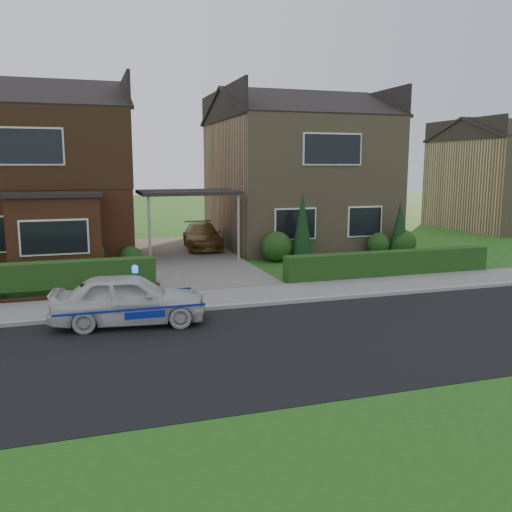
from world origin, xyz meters
name	(u,v)px	position (x,y,z in m)	size (l,w,h in m)	color
ground	(285,343)	(0.00, 0.00, 0.00)	(120.00, 120.00, 0.00)	#195416
road	(285,343)	(0.00, 0.00, 0.00)	(60.00, 6.00, 0.02)	black
kerb	(244,306)	(0.00, 3.05, 0.06)	(60.00, 0.16, 0.12)	#9E9993
sidewalk	(234,297)	(0.00, 4.10, 0.05)	(60.00, 2.00, 0.10)	slate
grass_verge	(423,464)	(0.00, -5.00, 0.00)	(60.00, 4.00, 0.01)	#195416
driveway	(189,258)	(0.00, 11.00, 0.06)	(3.80, 12.00, 0.12)	#666059
house_left	(35,164)	(-5.78, 13.90, 3.81)	(7.50, 9.53, 7.25)	brown
house_right	(295,167)	(5.80, 13.99, 3.66)	(7.50, 8.06, 7.25)	#8E7557
carport_link	(188,193)	(0.00, 10.95, 2.66)	(3.80, 3.00, 2.77)	black
dwarf_wall	(18,298)	(-5.80, 5.30, 0.18)	(7.70, 0.25, 0.36)	brown
hedge_left	(19,303)	(-5.80, 5.45, 0.00)	(7.50, 0.55, 0.90)	#123913
hedge_right	(389,277)	(5.80, 5.35, 0.00)	(7.50, 0.55, 0.80)	#123913
shrub_left_mid	(85,254)	(-4.00, 9.30, 0.66)	(1.32, 1.32, 1.32)	#123913
shrub_left_near	(131,257)	(-2.40, 9.60, 0.42)	(0.84, 0.84, 0.84)	#123913
shrub_right_near	(277,246)	(3.20, 9.40, 0.60)	(1.20, 1.20, 1.20)	#123913
shrub_right_mid	(378,244)	(7.80, 9.50, 0.48)	(0.96, 0.96, 0.96)	#123913
shrub_right_far	(403,243)	(8.80, 9.20, 0.54)	(1.08, 1.08, 1.08)	#123913
conifer_a	(302,228)	(4.20, 9.20, 1.30)	(0.90, 0.90, 2.60)	black
conifer_b	(400,230)	(8.60, 9.20, 1.10)	(0.90, 0.90, 2.20)	black
neighbour_right	(505,185)	(20.00, 16.00, 2.60)	(6.50, 7.00, 5.20)	#8E7557
police_car	(129,299)	(-3.05, 2.40, 0.62)	(3.32, 3.75, 1.39)	silver
driveway_car	(202,236)	(1.00, 12.99, 0.66)	(1.52, 3.74, 1.09)	brown
potted_plant_a	(113,279)	(-3.23, 6.00, 0.39)	(0.41, 0.28, 0.78)	gray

